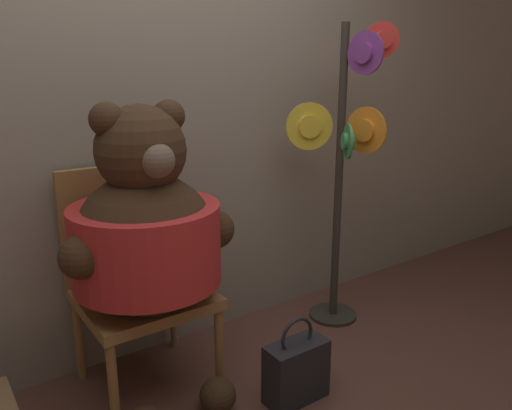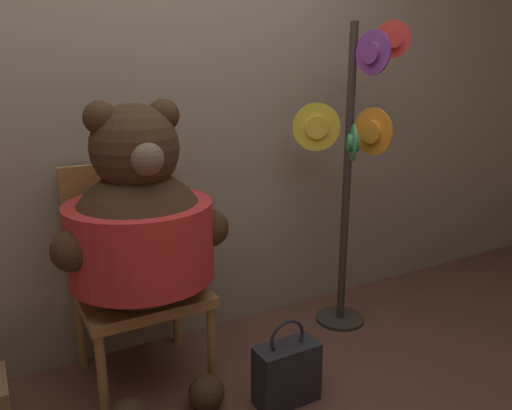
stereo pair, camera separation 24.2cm
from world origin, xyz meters
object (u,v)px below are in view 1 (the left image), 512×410
object	(u,v)px
handbag_on_ground	(296,370)
hat_display_rack	(345,161)
teddy_bear	(147,235)
chair	(135,273)

from	to	relation	value
handbag_on_ground	hat_display_rack	bearing A→B (deg)	32.41
teddy_bear	handbag_on_ground	xyz separation A→B (m)	(0.50, -0.39, -0.62)
chair	handbag_on_ground	distance (m)	0.85
teddy_bear	handbag_on_ground	world-z (taller)	teddy_bear
teddy_bear	handbag_on_ground	bearing A→B (deg)	-38.44
chair	teddy_bear	xyz separation A→B (m)	(-0.01, -0.18, 0.23)
chair	handbag_on_ground	bearing A→B (deg)	-49.56
handbag_on_ground	teddy_bear	bearing A→B (deg)	141.56
chair	hat_display_rack	distance (m)	1.24
chair	teddy_bear	size ratio (longest dim) A/B	0.77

